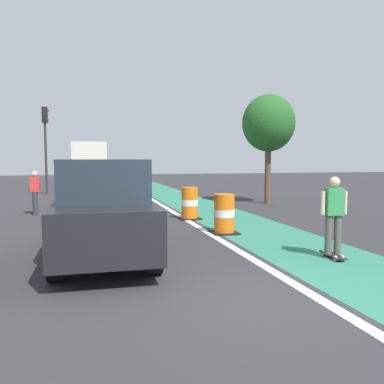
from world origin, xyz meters
TOP-DOWN VIEW (x-y plane):
  - ground_plane at (0.00, 0.00)m, footprint 100.00×100.00m
  - bike_lane_strip at (2.40, 12.00)m, footprint 2.50×80.00m
  - lane_divider_stripe at (0.90, 12.00)m, footprint 0.20×80.00m
  - skateboarder_on_lane at (2.56, 1.83)m, footprint 0.57×0.82m
  - parked_suv_nearest at (-2.02, 3.06)m, footprint 1.99×4.64m
  - traffic_barrel_front at (1.32, 5.02)m, footprint 0.73×0.73m
  - traffic_barrel_mid at (1.07, 7.86)m, footprint 0.73×0.73m
  - delivery_truck_down_block at (-1.93, 25.70)m, footprint 2.65×7.70m
  - traffic_light_corner at (-4.59, 19.82)m, footprint 0.41×0.32m
  - pedestrian_crossing at (-4.16, 10.28)m, footprint 0.34×0.20m
  - street_tree_sidewalk at (5.78, 11.61)m, footprint 2.40×2.40m

SIDE VIEW (x-z plane):
  - ground_plane at x=0.00m, z-range 0.00..0.00m
  - bike_lane_strip at x=2.40m, z-range 0.00..0.01m
  - lane_divider_stripe at x=0.90m, z-range 0.00..0.01m
  - traffic_barrel_front at x=1.32m, z-range -0.01..1.08m
  - traffic_barrel_mid at x=1.07m, z-range -0.01..1.08m
  - pedestrian_crossing at x=-4.16m, z-range 0.06..1.67m
  - skateboarder_on_lane at x=2.56m, z-range 0.07..1.76m
  - parked_suv_nearest at x=-2.02m, z-range 0.02..2.06m
  - delivery_truck_down_block at x=-1.93m, z-range 0.23..3.46m
  - traffic_light_corner at x=-4.59m, z-range 0.95..6.05m
  - street_tree_sidewalk at x=5.78m, z-range 1.17..6.17m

